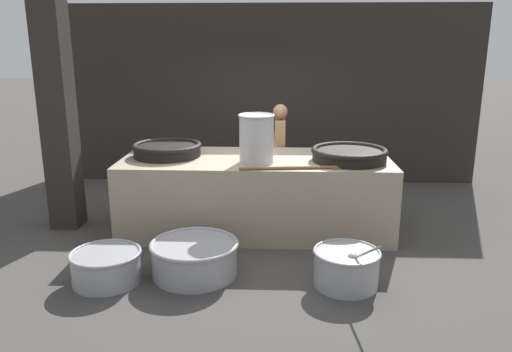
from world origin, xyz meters
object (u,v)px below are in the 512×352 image
Objects in this scene: giant_wok_near at (167,149)px; cook at (279,152)px; prep_bowl_vegetables at (346,266)px; prep_bowl_extra at (106,265)px; giant_wok_far at (349,154)px; prep_bowl_meat at (195,257)px; stock_pot at (256,138)px.

cook reaches higher than giant_wok_near.
prep_bowl_vegetables is 2.60m from prep_bowl_extra.
giant_wok_far is 3.33m from prep_bowl_extra.
cook is (-0.92, 1.14, -0.23)m from giant_wok_far.
prep_bowl_meat is 1.29× the size of prep_bowl_extra.
prep_bowl_extra is at bearing -179.52° from prep_bowl_vegetables.
giant_wok_near is at bearing 165.09° from stock_pot.
giant_wok_near reaches higher than prep_bowl_extra.
prep_bowl_vegetables is (0.72, -2.67, -0.66)m from cook.
cook reaches higher than giant_wok_far.
giant_wok_far reaches higher than prep_bowl_extra.
prep_bowl_extra is at bearing -138.21° from stock_pot.
cook is (0.30, 1.29, -0.46)m from stock_pot.
giant_wok_far is 1.01× the size of prep_bowl_meat.
giant_wok_far is at bearing 35.69° from prep_bowl_meat.
stock_pot is (-1.22, -0.14, 0.23)m from giant_wok_far.
prep_bowl_meat is (0.60, -1.53, -0.90)m from giant_wok_near.
cook is at bearing 128.67° from giant_wok_far.
stock_pot reaches higher than giant_wok_far.
stock_pot reaches higher than giant_wok_near.
prep_bowl_vegetables is at bearing -6.57° from prep_bowl_meat.
stock_pot is at bearing 61.67° from prep_bowl_meat.
giant_wok_near reaches higher than giant_wok_far.
stock_pot reaches higher than cook.
giant_wok_near is 1.31m from stock_pot.
prep_bowl_vegetables is (2.26, -1.72, -0.89)m from giant_wok_near.
prep_bowl_vegetables is at bearing 105.10° from cook.
prep_bowl_extra is at bearing -150.97° from giant_wok_far.
stock_pot is at bearing 76.89° from cook.
prep_bowl_meat is at bearing -118.33° from stock_pot.
stock_pot is at bearing 126.29° from prep_bowl_vegetables.
prep_bowl_meat is at bearing -68.63° from giant_wok_near.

